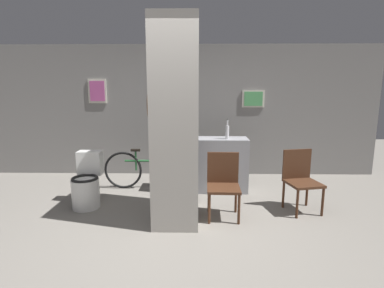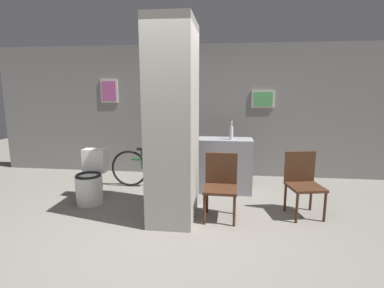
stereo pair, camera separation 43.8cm
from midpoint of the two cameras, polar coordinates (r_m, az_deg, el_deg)
name	(u,v)px [view 2 (the right image)]	position (r m, az deg, el deg)	size (l,w,h in m)	color
ground_plane	(158,231)	(3.88, -3.09, -16.31)	(14.00, 14.00, 0.00)	slate
wall_back	(187,111)	(6.09, 1.07, 6.30)	(8.00, 0.09, 2.60)	gray
pillar_center	(173,123)	(3.95, -0.42, 3.98)	(0.62, 0.97, 2.60)	gray
counter_shelf	(213,165)	(5.16, 6.43, -4.02)	(1.32, 0.44, 0.92)	gray
toilet	(91,181)	(4.85, -16.29, -6.86)	(0.40, 0.56, 0.81)	white
chair_near_pillar	(221,183)	(4.14, 8.53, -7.41)	(0.45, 0.45, 0.88)	#422616
chair_by_doorway	(303,181)	(4.54, 23.04, -6.55)	(0.52, 0.52, 0.88)	#422616
bicycle	(155,168)	(5.36, -4.81, -4.69)	(1.59, 0.42, 0.72)	black
bottle_tall	(231,132)	(4.99, 10.02, 2.24)	(0.06, 0.06, 0.34)	silver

